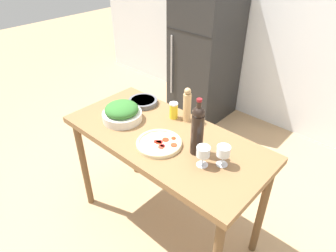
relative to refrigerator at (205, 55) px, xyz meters
The scene contains 12 objects.
ground_plane 2.09m from the refrigerator, 62.16° to the right, with size 14.00×14.00×0.00m, color tan.
wall_back 1.10m from the refrigerator, 24.46° to the left, with size 6.40×0.08×2.60m.
refrigerator is the anchor object (origin of this frame).
prep_counter 1.92m from the refrigerator, 62.16° to the right, with size 1.47×0.69×0.93m.
wine_bottle 2.09m from the refrigerator, 55.38° to the right, with size 0.08×0.08×0.39m.
wine_glass_near 2.20m from the refrigerator, 54.25° to the right, with size 0.08×0.08×0.14m.
wine_glass_far 2.18m from the refrigerator, 51.12° to the right, with size 0.08×0.08×0.14m.
pepper_mill 1.71m from the refrigerator, 58.53° to the right, with size 0.06×0.06×0.27m.
salad_bowl 1.85m from the refrigerator, 73.29° to the right, with size 0.29×0.29×0.14m.
homemade_pizza 2.04m from the refrigerator, 62.32° to the right, with size 0.30×0.30×0.03m.
salt_canister 1.69m from the refrigerator, 61.98° to the right, with size 0.06×0.06×0.13m.
cast_iron_skillet 1.57m from the refrigerator, 72.69° to the right, with size 0.23×0.37×0.04m.
Camera 1 is at (1.16, -1.23, 2.13)m, focal length 32.00 mm.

